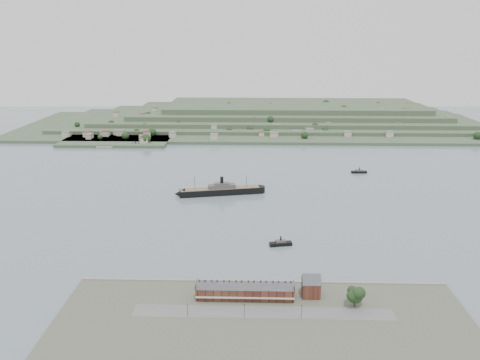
{
  "coord_description": "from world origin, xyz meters",
  "views": [
    {
      "loc": [
        -6.16,
        -401.19,
        144.02
      ],
      "look_at": [
        -18.46,
        30.0,
        11.01
      ],
      "focal_mm": 35.0,
      "sensor_mm": 36.0,
      "label": 1
    }
  ],
  "objects_px": {
    "fig_tree": "(356,295)",
    "gabled_building": "(311,286)",
    "steamship": "(218,191)",
    "terrace_row": "(245,291)",
    "tugboat": "(281,243)"
  },
  "relations": [
    {
      "from": "steamship",
      "to": "tugboat",
      "type": "xyz_separation_m",
      "value": [
        53.22,
        -111.51,
        -2.07
      ]
    },
    {
      "from": "fig_tree",
      "to": "terrace_row",
      "type": "bearing_deg",
      "value": 173.42
    },
    {
      "from": "terrace_row",
      "to": "gabled_building",
      "type": "bearing_deg",
      "value": 6.12
    },
    {
      "from": "terrace_row",
      "to": "gabled_building",
      "type": "height_order",
      "value": "gabled_building"
    },
    {
      "from": "terrace_row",
      "to": "tugboat",
      "type": "xyz_separation_m",
      "value": [
        24.28,
        74.56,
        -5.07
      ]
    },
    {
      "from": "fig_tree",
      "to": "gabled_building",
      "type": "bearing_deg",
      "value": 154.47
    },
    {
      "from": "tugboat",
      "to": "fig_tree",
      "type": "xyz_separation_m",
      "value": [
        36.27,
        -81.55,
        7.62
      ]
    },
    {
      "from": "gabled_building",
      "to": "steamship",
      "type": "height_order",
      "value": "steamship"
    },
    {
      "from": "fig_tree",
      "to": "steamship",
      "type": "bearing_deg",
      "value": 114.87
    },
    {
      "from": "terrace_row",
      "to": "fig_tree",
      "type": "bearing_deg",
      "value": -6.58
    },
    {
      "from": "steamship",
      "to": "tugboat",
      "type": "bearing_deg",
      "value": -64.48
    },
    {
      "from": "tugboat",
      "to": "fig_tree",
      "type": "relative_size",
      "value": 1.38
    },
    {
      "from": "steamship",
      "to": "terrace_row",
      "type": "bearing_deg",
      "value": -81.16
    },
    {
      "from": "steamship",
      "to": "tugboat",
      "type": "relative_size",
      "value": 5.16
    },
    {
      "from": "gabled_building",
      "to": "steamship",
      "type": "xyz_separation_m",
      "value": [
        -66.44,
        182.05,
        -4.34
      ]
    }
  ]
}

